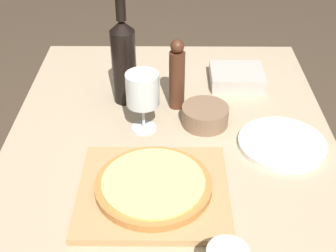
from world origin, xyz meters
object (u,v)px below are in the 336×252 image
Objects in this scene: wine_bottle at (125,60)px; wine_glass at (144,91)px; small_bowl at (207,115)px; pepper_mill at (178,76)px; pizza at (155,185)px.

wine_bottle is 1.87× the size of wine_glass.
wine_bottle is at bearing 151.62° from small_bowl.
wine_bottle is 0.28m from small_bowl.
pepper_mill reaches higher than small_bowl.
small_bowl is at bearing 8.61° from wine_glass.
pizza is 2.07× the size of small_bowl.
pepper_mill is (0.15, -0.03, -0.03)m from wine_bottle.
pizza is 1.26× the size of pepper_mill.
small_bowl is at bearing -49.02° from pepper_mill.
small_bowl is (0.23, -0.12, -0.11)m from wine_bottle.
wine_bottle is at bearing 167.25° from pepper_mill.
small_bowl is (0.08, -0.09, -0.07)m from pepper_mill.
wine_bottle is 1.51× the size of pepper_mill.
pepper_mill is at bearing -12.75° from wine_bottle.
pizza is at bearing -82.29° from wine_glass.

